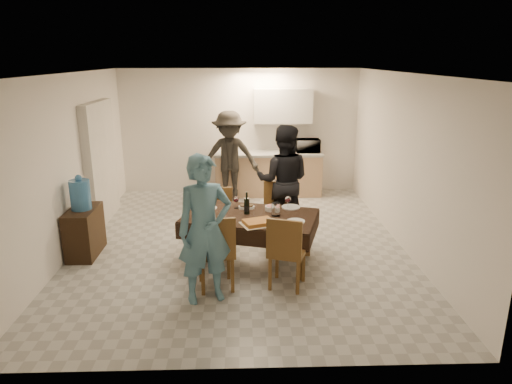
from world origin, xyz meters
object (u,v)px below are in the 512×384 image
Objects in this scene: dining_table at (250,217)px; wine_bottle at (247,203)px; person_near at (205,230)px; person_kitchen at (230,157)px; water_jug at (80,195)px; water_pitcher at (276,209)px; savoury_tart at (259,222)px; person_far at (283,181)px; console at (85,232)px; microwave at (308,146)px.

dining_table is 0.20m from wine_bottle.
person_kitchen reaches higher than person_near.
water_jug is 2.40m from wine_bottle.
water_pitcher is at bearing -14.04° from wine_bottle.
person_far is at bearing 72.53° from savoury_tart.
console is 2.41× the size of wine_bottle.
person_far reaches higher than water_pitcher.
wine_bottle is 0.47m from savoury_tart.
person_far is at bearing 13.90° from water_jug.
water_pitcher is 0.10× the size of person_kitchen.
person_kitchen reaches higher than wine_bottle.
wine_bottle is 0.17× the size of person_kitchen.
console is 0.42× the size of person_far.
water_pitcher is 0.38× the size of microwave.
person_near is 0.99× the size of person_far.
dining_table is 3.57m from microwave.
dining_table is 4.09× the size of microwave.
dining_table is 1.21m from person_near.
person_kitchen is at bearing 68.07° from person_near.
person_kitchen reaches higher than savoury_tart.
savoury_tart is 3.28m from person_kitchen.
water_pitcher reaches higher than savoury_tart.
person_far is (-0.72, -2.27, -0.14)m from microwave.
water_jug reaches higher than console.
water_pitcher is at bearing 8.02° from dining_table.
savoury_tart is (2.53, -0.69, -0.19)m from water_jug.
person_near is at bearing -35.84° from water_jug.
person_far is (2.98, 0.74, 0.55)m from console.
wine_bottle is 1.21m from person_near.
microwave reaches higher than console.
console is at bearing 164.74° from savoury_tart.
person_near reaches higher than microwave.
microwave is (3.70, 3.01, 0.69)m from console.
water_pitcher is at bearing 74.80° from microwave.
person_far reaches higher than water_jug.
console is 2.45m from wine_bottle.
console is 1.77× the size of water_jug.
microwave is 0.27× the size of person_kitchen.
water_jug is at bearing 164.74° from savoury_tart.
water_pitcher is (0.35, -0.05, 0.12)m from dining_table.
dining_table is 4.55× the size of savoury_tart.
water_jug is at bearing -129.14° from person_kitchen.
wine_bottle is 0.18× the size of person_far.
console is (-2.43, 0.31, -0.32)m from dining_table.
savoury_tart is at bearing 82.02° from person_far.
microwave is at bearing 72.51° from savoury_tart.
console is 2.84m from water_pitcher.
wine_bottle is 0.42m from water_pitcher.
person_near is at bearing 67.43° from microwave.
water_jug reaches higher than savoury_tart.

